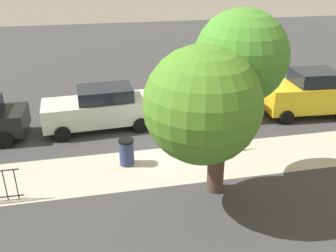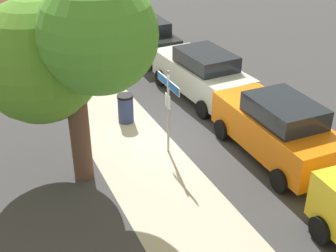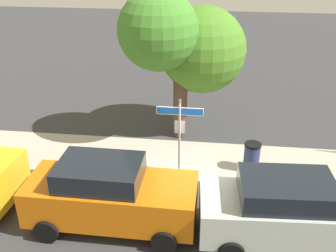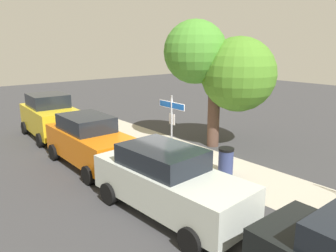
% 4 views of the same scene
% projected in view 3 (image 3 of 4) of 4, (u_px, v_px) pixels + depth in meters
% --- Properties ---
extents(ground_plane, '(60.00, 60.00, 0.00)m').
position_uv_depth(ground_plane, '(195.00, 181.00, 12.54)').
color(ground_plane, '#38383A').
extents(sidewalk_strip, '(24.00, 2.60, 0.00)m').
position_uv_depth(sidewalk_strip, '(256.00, 163.00, 13.48)').
color(sidewalk_strip, '#B0A897').
rests_on(sidewalk_strip, ground_plane).
extents(street_sign, '(1.44, 0.07, 2.60)m').
position_uv_depth(street_sign, '(180.00, 124.00, 12.17)').
color(street_sign, '#9EA0A5').
rests_on(street_sign, ground_plane).
extents(shade_tree, '(4.44, 4.13, 5.54)m').
position_uv_depth(shade_tree, '(187.00, 45.00, 13.98)').
color(shade_tree, '#4E372C').
rests_on(shade_tree, ground_plane).
extents(car_orange, '(4.44, 1.98, 1.91)m').
position_uv_depth(car_orange, '(110.00, 195.00, 10.29)').
color(car_orange, orange).
rests_on(car_orange, ground_plane).
extents(car_silver, '(4.78, 2.18, 1.84)m').
position_uv_depth(car_silver, '(293.00, 211.00, 9.73)').
color(car_silver, beige).
rests_on(car_silver, ground_plane).
extents(trash_bin, '(0.55, 0.55, 0.98)m').
position_uv_depth(trash_bin, '(252.00, 157.00, 12.93)').
color(trash_bin, navy).
rests_on(trash_bin, ground_plane).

